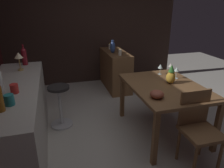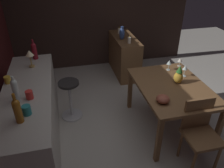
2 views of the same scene
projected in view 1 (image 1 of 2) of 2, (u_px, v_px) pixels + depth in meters
name	position (u px, v px, depth m)	size (l,w,h in m)	color
ground_plane	(135.00, 139.00, 2.97)	(9.00, 9.00, 0.00)	#B7B2A8
wall_side_right	(83.00, 27.00, 4.71)	(0.10, 4.40, 2.60)	#33231E
dining_table	(165.00, 91.00, 2.92)	(1.29, 0.95, 0.74)	brown
kitchen_counter	(18.00, 120.00, 2.60)	(2.10, 0.60, 0.90)	#B2ADA3
sideboard_cabinet	(115.00, 70.00, 4.65)	(1.10, 0.44, 0.82)	brown
chair_near_window	(198.00, 127.00, 2.37)	(0.40, 0.40, 0.89)	brown
bar_stool	(60.00, 105.00, 3.18)	(0.34, 0.34, 0.66)	#262323
wine_glass_left	(171.00, 65.00, 3.43)	(0.08, 0.08, 0.14)	silver
wine_glass_right	(160.00, 67.00, 3.29)	(0.08, 0.08, 0.17)	silver
wine_glass_center	(177.00, 70.00, 3.10)	(0.07, 0.07, 0.18)	silver
pineapple_centerpiece	(171.00, 75.00, 2.92)	(0.13, 0.13, 0.27)	gold
fruit_bowl	(157.00, 94.00, 2.49)	(0.17, 0.17, 0.10)	#9E4C38
wine_bottle_ruby	(24.00, 56.00, 3.21)	(0.08, 0.08, 0.32)	maroon
cup_teal	(9.00, 100.00, 1.97)	(0.13, 0.09, 0.11)	teal
cup_red	(14.00, 89.00, 2.23)	(0.12, 0.08, 0.10)	red
counter_lamp	(19.00, 57.00, 2.92)	(0.12, 0.12, 0.26)	#A58447
pillar_candle_tall	(110.00, 47.00, 4.71)	(0.06, 0.06, 0.14)	white
pillar_candle_short	(120.00, 52.00, 4.16)	(0.06, 0.06, 0.15)	white
vase_ceramic_blue	(113.00, 47.00, 4.32)	(0.11, 0.11, 0.27)	#334C8C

